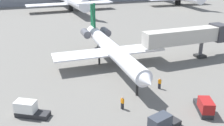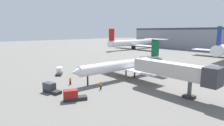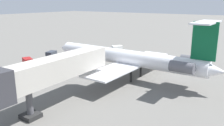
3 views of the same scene
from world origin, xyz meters
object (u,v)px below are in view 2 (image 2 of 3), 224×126
regional_jet (128,64)px  jet_bridge (177,71)px  ground_crew_loader (101,85)px  baggage_tug_trailing (73,96)px  baggage_tug_lead (51,88)px  parked_airliner_west_end (133,43)px  ground_crew_marshaller (70,81)px  baggage_tug_spare (59,71)px

regional_jet → jet_bridge: (15.30, -2.24, 1.05)m
ground_crew_loader → baggage_tug_trailing: bearing=-75.8°
regional_jet → baggage_tug_lead: (-1.05, -20.09, -2.63)m
ground_crew_loader → parked_airliner_west_end: (-54.69, 66.70, 3.30)m
parked_airliner_west_end → regional_jet: bearing=-47.3°
ground_crew_loader → ground_crew_marshaller: bearing=-155.2°
jet_bridge → baggage_tug_spare: 31.53m
jet_bridge → ground_crew_loader: (-11.64, -9.14, -3.66)m
regional_jet → baggage_tug_trailing: (5.53, -18.80, -2.63)m
regional_jet → jet_bridge: regional_jet is taller
regional_jet → parked_airliner_west_end: size_ratio=0.73×
regional_jet → baggage_tug_spare: regional_jet is taller
baggage_tug_trailing → parked_airliner_west_end: size_ratio=0.10×
jet_bridge → ground_crew_marshaller: 22.77m
regional_jet → jet_bridge: 15.50m
ground_crew_marshaller → baggage_tug_spare: baggage_tug_spare is taller
jet_bridge → baggage_tug_trailing: size_ratio=4.03×
baggage_tug_trailing → baggage_tug_spare: 20.92m
ground_crew_loader → baggage_tug_lead: baggage_tug_lead is taller
regional_jet → baggage_tug_spare: bearing=-139.4°
regional_jet → baggage_tug_trailing: regional_jet is taller
regional_jet → baggage_tug_spare: (-14.35, -12.31, -2.63)m
regional_jet → baggage_tug_trailing: size_ratio=7.12×
regional_jet → ground_crew_marshaller: regional_jet is taller
jet_bridge → ground_crew_loader: 15.25m
regional_jet → baggage_tug_trailing: 19.77m
ground_crew_marshaller → baggage_tug_trailing: (8.96, -4.15, -0.02)m
ground_crew_loader → baggage_tug_trailing: (1.87, -7.42, -0.02)m
jet_bridge → baggage_tug_trailing: jet_bridge is taller
parked_airliner_west_end → ground_crew_loader: bearing=-50.6°
jet_bridge → baggage_tug_lead: 24.49m
ground_crew_loader → baggage_tug_lead: 9.90m
ground_crew_marshaller → baggage_tug_trailing: 9.87m
ground_crew_loader → baggage_tug_trailing: baggage_tug_trailing is taller
baggage_tug_trailing → baggage_tug_spare: size_ratio=1.02×
ground_crew_loader → baggage_tug_spare: bearing=-177.1°
baggage_tug_trailing → regional_jet: bearing=106.4°
ground_crew_marshaller → regional_jet: bearing=76.8°
parked_airliner_west_end → baggage_tug_lead: bearing=-56.5°
ground_crew_marshaller → baggage_tug_spare: (-10.92, 2.35, -0.02)m
baggage_tug_lead → baggage_tug_spare: 15.41m
ground_crew_marshaller → parked_airliner_west_end: (-47.60, 69.97, 3.30)m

